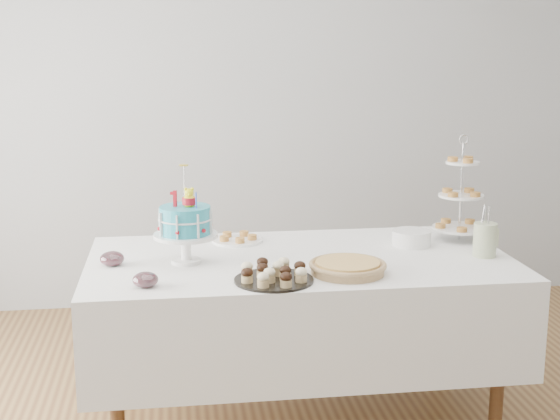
{
  "coord_description": "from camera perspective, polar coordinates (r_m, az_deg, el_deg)",
  "views": [
    {
      "loc": [
        -0.57,
        -3.09,
        1.73
      ],
      "look_at": [
        -0.09,
        0.3,
        0.99
      ],
      "focal_mm": 50.0,
      "sensor_mm": 36.0,
      "label": 1
    }
  ],
  "objects": [
    {
      "name": "walls",
      "position": [
        3.16,
        2.42,
        5.25
      ],
      "size": [
        5.04,
        4.04,
        2.7
      ],
      "color": "#A1A4A7",
      "rests_on": "floor"
    },
    {
      "name": "cupcake_tray",
      "position": [
        3.2,
        -0.45,
        -4.61
      ],
      "size": [
        0.33,
        0.33,
        0.07
      ],
      "color": "black",
      "rests_on": "table"
    },
    {
      "name": "tiered_stand",
      "position": [
        3.94,
        13.1,
        0.99
      ],
      "size": [
        0.27,
        0.27,
        0.53
      ],
      "color": "silver",
      "rests_on": "table"
    },
    {
      "name": "pastry_plate",
      "position": [
        3.84,
        -3.13,
        -2.09
      ],
      "size": [
        0.25,
        0.25,
        0.04
      ],
      "color": "white",
      "rests_on": "table"
    },
    {
      "name": "jam_bowl_a",
      "position": [
        3.18,
        -9.81,
        -5.06
      ],
      "size": [
        0.1,
        0.1,
        0.06
      ],
      "color": "silver",
      "rests_on": "table"
    },
    {
      "name": "utensil_pitcher",
      "position": [
        3.68,
        14.77,
        -2.02
      ],
      "size": [
        0.11,
        0.11,
        0.24
      ],
      "rotation": [
        0.0,
        0.0,
        -0.32
      ],
      "color": "white",
      "rests_on": "table"
    },
    {
      "name": "plate_stack",
      "position": [
        3.82,
        9.58,
        -2.02
      ],
      "size": [
        0.19,
        0.19,
        0.07
      ],
      "color": "white",
      "rests_on": "table"
    },
    {
      "name": "pie",
      "position": [
        3.32,
        4.97,
        -4.15
      ],
      "size": [
        0.33,
        0.33,
        0.05
      ],
      "color": "tan",
      "rests_on": "table"
    },
    {
      "name": "jam_bowl_b",
      "position": [
        3.5,
        -12.18,
        -3.51
      ],
      "size": [
        0.11,
        0.11,
        0.06
      ],
      "color": "silver",
      "rests_on": "table"
    },
    {
      "name": "table",
      "position": [
        3.63,
        1.45,
        -6.93
      ],
      "size": [
        1.92,
        1.02,
        0.77
      ],
      "color": "white",
      "rests_on": "floor"
    },
    {
      "name": "birthday_cake",
      "position": [
        3.47,
        -6.91,
        -1.96
      ],
      "size": [
        0.28,
        0.28,
        0.44
      ],
      "rotation": [
        0.0,
        0.0,
        -0.32
      ],
      "color": "white",
      "rests_on": "table"
    }
  ]
}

